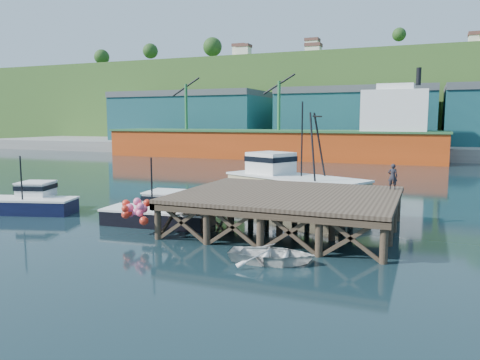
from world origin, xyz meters
The scene contains 12 objects.
ground centered at (0.00, 0.00, 0.00)m, with size 300.00×300.00×0.00m, color black.
wharf centered at (5.50, -0.19, 1.94)m, with size 12.00×10.00×2.62m.
far_quay centered at (0.00, 70.00, 1.00)m, with size 160.00×40.00×2.00m, color gray.
warehouse_left centered at (-35.00, 65.00, 6.50)m, with size 32.00×16.00×9.00m, color #1A5559.
warehouse_mid centered at (0.00, 65.00, 6.50)m, with size 28.00×16.00×9.00m, color #1A5559.
cargo_ship centered at (-8.46, 48.00, 3.31)m, with size 55.50×10.00×13.75m.
hillside centered at (0.00, 100.00, 11.00)m, with size 220.00×50.00×22.00m, color #2D511E.
boat_navy centered at (-12.07, -1.77, 0.79)m, with size 6.65×4.33×3.92m.
boat_black centered at (-2.03, -1.56, 0.75)m, with size 6.79×5.68×4.09m.
trawler centered at (3.09, 9.37, 1.57)m, with size 12.03×8.41×7.61m.
dinghy centered at (6.66, -6.46, 0.39)m, with size 2.69×3.77×0.78m, color silver.
dockworker centered at (10.90, 3.67, 2.89)m, with size 0.56×0.37×1.53m, color black.
Camera 1 is at (12.79, -25.38, 6.21)m, focal length 35.00 mm.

